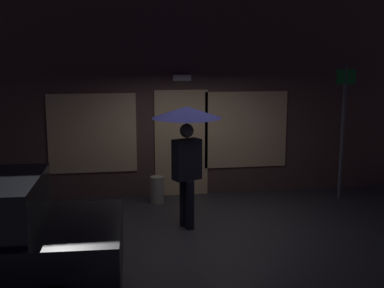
{
  "coord_description": "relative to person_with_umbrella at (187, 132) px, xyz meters",
  "views": [
    {
      "loc": [
        -1.36,
        -7.96,
        2.98
      ],
      "look_at": [
        -0.09,
        0.19,
        1.45
      ],
      "focal_mm": 47.14,
      "sensor_mm": 36.0,
      "label": 1
    }
  ],
  "objects": [
    {
      "name": "street_sign_post",
      "position": [
        3.36,
        1.27,
        -0.13
      ],
      "size": [
        0.4,
        0.07,
        2.73
      ],
      "color": "#595B60",
      "rests_on": "ground"
    },
    {
      "name": "person_with_umbrella",
      "position": [
        0.0,
        0.0,
        0.0
      ],
      "size": [
        1.16,
        1.16,
        2.08
      ],
      "rotation": [
        0.0,
        0.0,
        0.38
      ],
      "color": "black",
      "rests_on": "ground"
    },
    {
      "name": "sidewalk_bollard",
      "position": [
        -0.38,
        1.49,
        -1.4
      ],
      "size": [
        0.27,
        0.27,
        0.53
      ],
      "primitive_type": "cylinder",
      "color": "#B2A899",
      "rests_on": "ground"
    },
    {
      "name": "ground_plane",
      "position": [
        0.18,
        -0.19,
        -1.66
      ],
      "size": [
        18.0,
        18.0,
        0.0
      ],
      "primitive_type": "plane",
      "color": "#38353A"
    },
    {
      "name": "building_facade",
      "position": [
        0.17,
        2.16,
        0.53
      ],
      "size": [
        10.32,
        0.48,
        4.42
      ],
      "color": "brown",
      "rests_on": "ground"
    },
    {
      "name": "sidewalk_bollard_2",
      "position": [
        -2.79,
        0.96,
        -1.33
      ],
      "size": [
        0.29,
        0.29,
        0.67
      ],
      "primitive_type": "cylinder",
      "color": "slate",
      "rests_on": "ground"
    }
  ]
}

